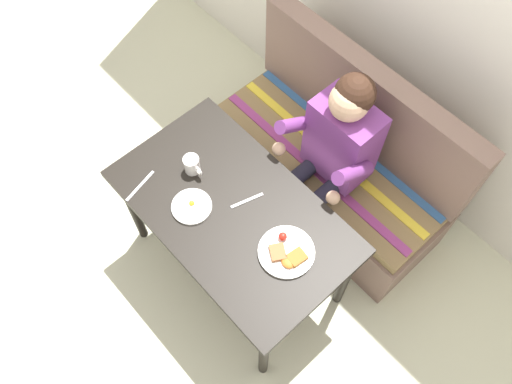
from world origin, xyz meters
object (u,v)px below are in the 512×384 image
Objects in this scene: couch at (333,163)px; coffee_mug at (193,164)px; table at (233,217)px; fork at (247,201)px; person at (332,150)px; knife at (140,186)px; plate_breakfast at (286,252)px; plate_eggs at (192,206)px.

couch reaches higher than coffee_mug.
fork reaches higher than table.
table is 0.60m from person.
knife is (-0.10, -0.25, -0.05)m from coffee_mug.
couch is at bearing 68.50° from coffee_mug.
coffee_mug is (-0.63, -0.03, 0.04)m from plate_breakfast.
table is 6.18× the size of plate_eggs.
plate_breakfast is 0.33m from fork.
coffee_mug is at bearing -177.38° from plate_breakfast.
plate_breakfast is at bearing -65.52° from couch.
person is at bearing 81.59° from table.
plate_eggs is (-0.23, -0.73, -0.00)m from person.
fork is at bearing 25.86° from knife.
knife is (-0.26, -0.11, -0.01)m from plate_eggs.
plate_breakfast is at bearing 5.75° from table.
table is 4.60× the size of plate_breakfast.
couch reaches higher than knife.
plate_eggs reaches higher than table.
person is 0.97m from knife.
coffee_mug reaches higher than knife.
table is at bearing 18.92° from knife.
coffee_mug is (-0.30, -0.76, 0.45)m from couch.
couch is 0.90m from plate_breakfast.
table is 10.17× the size of coffee_mug.
plate_breakfast is 1.34× the size of plate_eggs.
table is at bearing -98.41° from person.
plate_eggs is 0.27m from fork.
person is at bearing 46.80° from knife.
coffee_mug is 0.28m from knife.
knife is at bearing -156.40° from plate_eggs.
plate_eggs is (-0.14, -0.90, 0.41)m from couch.
couch is at bearing 116.50° from person.
coffee_mug is (-0.39, -0.59, 0.04)m from person.
plate_eggs is at bearing -160.27° from plate_breakfast.
knife is (-0.40, -1.01, 0.40)m from couch.
person is at bearing 72.59° from plate_eggs.
couch is 7.20× the size of knife.
plate_eggs is (-0.47, -0.17, -0.00)m from plate_breakfast.
table is 0.12m from fork.
plate_eggs is 0.97× the size of knife.
knife reaches higher than table.
person is (0.09, -0.17, 0.41)m from couch.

